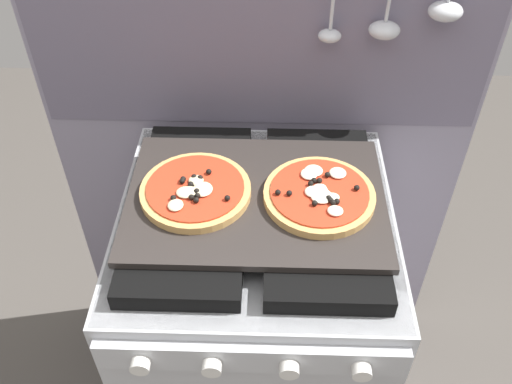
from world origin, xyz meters
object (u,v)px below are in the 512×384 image
(pizza_left, at_px, (195,192))
(pizza_right, at_px, (319,194))
(stove, at_px, (256,322))
(baking_tray, at_px, (256,198))

(pizza_left, xyz_separation_m, pizza_right, (0.26, -0.00, 0.00))
(stove, relative_size, pizza_right, 3.89)
(baking_tray, bearing_deg, pizza_right, -2.34)
(baking_tray, relative_size, pizza_right, 2.33)
(stove, height_order, pizza_left, pizza_left)
(pizza_right, bearing_deg, baking_tray, 177.66)
(stove, bearing_deg, pizza_right, -1.63)
(baking_tray, distance_m, pizza_right, 0.13)
(stove, xyz_separation_m, pizza_left, (-0.13, -0.00, 0.48))
(stove, bearing_deg, pizza_left, -178.38)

